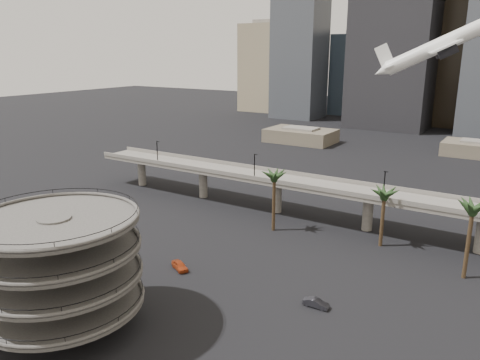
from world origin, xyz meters
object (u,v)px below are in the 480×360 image
Objects in this scene: parking_ramp at (59,262)px; car_b at (316,303)px; car_a at (180,266)px; overpass at (321,190)px; airborne_jet at (444,44)px.

car_b is at bearing 40.66° from parking_ramp.
parking_ramp is 24.31m from car_a.
car_b is (14.55, -35.33, -6.68)m from overpass.
overpass is at bearing 10.60° from car_a.
parking_ramp is 0.75× the size of airborne_jet.
parking_ramp is at bearing -102.43° from overpass.
airborne_jet is (32.47, 77.40, 29.02)m from parking_ramp.
car_a is 25.48m from car_b.
car_a is (-10.90, -36.56, -6.60)m from overpass.
overpass is 4.40× the size of airborne_jet.
overpass is at bearing -150.68° from airborne_jet.
car_b is (27.55, 23.67, -9.17)m from parking_ramp.
car_a is at bearing 84.65° from parking_ramp.
car_b is (25.45, 1.22, -0.08)m from car_a.
airborne_jet reaches higher than car_a.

